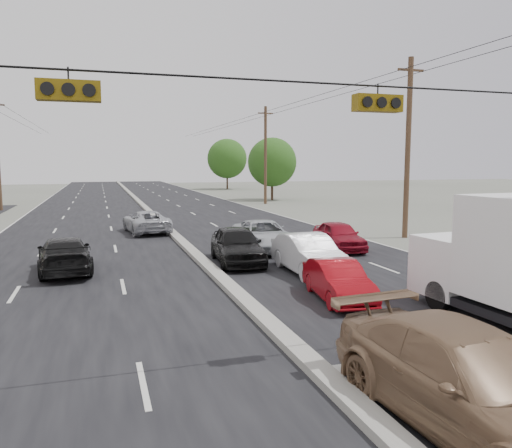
% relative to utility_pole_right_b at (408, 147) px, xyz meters
% --- Properties ---
extents(ground, '(200.00, 200.00, 0.00)m').
position_rel_utility_pole_right_b_xyz_m(ground, '(-12.50, -15.00, -5.11)').
color(ground, '#606356').
rests_on(ground, ground).
extents(road_surface, '(20.00, 160.00, 0.02)m').
position_rel_utility_pole_right_b_xyz_m(road_surface, '(-12.50, 15.00, -5.11)').
color(road_surface, black).
rests_on(road_surface, ground).
extents(center_median, '(0.50, 160.00, 0.20)m').
position_rel_utility_pole_right_b_xyz_m(center_median, '(-12.50, 15.00, -5.01)').
color(center_median, gray).
rests_on(center_median, ground).
extents(utility_pole_right_b, '(1.60, 0.30, 10.00)m').
position_rel_utility_pole_right_b_xyz_m(utility_pole_right_b, '(0.00, 0.00, 0.00)').
color(utility_pole_right_b, '#422D1E').
rests_on(utility_pole_right_b, ground).
extents(utility_pole_right_c, '(1.60, 0.30, 10.00)m').
position_rel_utility_pole_right_b_xyz_m(utility_pole_right_c, '(0.00, 25.00, 0.00)').
color(utility_pole_right_c, '#422D1E').
rests_on(utility_pole_right_c, ground).
extents(traffic_signals, '(25.00, 0.30, 0.54)m').
position_rel_utility_pole_right_b_xyz_m(traffic_signals, '(-11.10, -15.00, 0.39)').
color(traffic_signals, black).
rests_on(traffic_signals, ground).
extents(tree_right_mid, '(5.60, 5.60, 7.14)m').
position_rel_utility_pole_right_b_xyz_m(tree_right_mid, '(2.50, 30.00, -0.77)').
color(tree_right_mid, '#382619').
rests_on(tree_right_mid, ground).
extents(tree_right_far, '(6.40, 6.40, 8.16)m').
position_rel_utility_pole_right_b_xyz_m(tree_right_far, '(3.50, 55.00, -0.15)').
color(tree_right_far, '#382619').
rests_on(tree_right_far, ground).
extents(tan_sedan, '(2.64, 5.66, 1.60)m').
position_rel_utility_pole_right_b_xyz_m(tan_sedan, '(-11.10, -18.18, -4.31)').
color(tan_sedan, '#816146').
rests_on(tan_sedan, ground).
extents(red_sedan, '(1.75, 3.82, 1.21)m').
position_rel_utility_pole_right_b_xyz_m(red_sedan, '(-9.64, -10.73, -4.50)').
color(red_sedan, maroon).
rests_on(red_sedan, ground).
extents(queue_car_a, '(2.20, 4.72, 1.56)m').
position_rel_utility_pole_right_b_xyz_m(queue_car_a, '(-11.10, -4.29, -4.33)').
color(queue_car_a, black).
rests_on(queue_car_a, ground).
extents(queue_car_b, '(1.63, 4.54, 1.49)m').
position_rel_utility_pole_right_b_xyz_m(queue_car_b, '(-9.00, -6.98, -4.36)').
color(queue_car_b, white).
rests_on(queue_car_b, ground).
extents(queue_car_c, '(2.65, 5.23, 1.42)m').
position_rel_utility_pole_right_b_xyz_m(queue_car_c, '(-9.00, -1.44, -4.40)').
color(queue_car_c, '#B8BBC0').
rests_on(queue_car_c, ground).
extents(queue_car_e, '(2.03, 4.22, 1.39)m').
position_rel_utility_pole_right_b_xyz_m(queue_car_e, '(-5.50, -2.61, -4.41)').
color(queue_car_e, maroon).
rests_on(queue_car_e, ground).
extents(oncoming_near, '(2.33, 4.88, 1.37)m').
position_rel_utility_pole_right_b_xyz_m(oncoming_near, '(-17.93, -3.97, -4.42)').
color(oncoming_near, black).
rests_on(oncoming_near, ground).
extents(oncoming_far, '(2.80, 5.10, 1.35)m').
position_rel_utility_pole_right_b_xyz_m(oncoming_far, '(-13.90, 6.35, -4.43)').
color(oncoming_far, '#ACAEB4').
rests_on(oncoming_far, ground).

